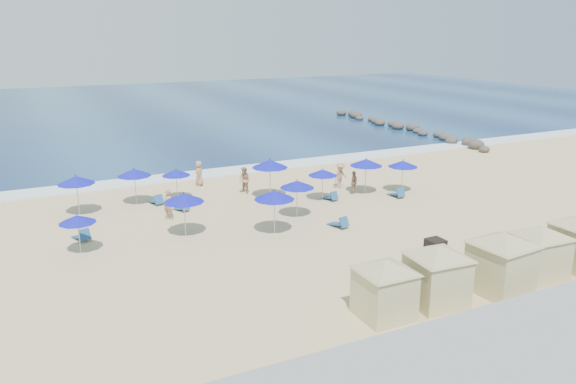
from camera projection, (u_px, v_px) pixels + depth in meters
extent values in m
plane|color=tan|center=(330.00, 231.00, 31.33)|extent=(160.00, 160.00, 0.00)
cube|color=navy|center=(132.00, 110.00, 78.73)|extent=(160.00, 80.00, 0.06)
cube|color=white|center=(232.00, 171.00, 44.68)|extent=(160.00, 2.50, 0.08)
cube|color=gray|center=(515.00, 330.00, 19.97)|extent=(160.00, 2.20, 1.10)
ellipsoid|color=#322C2A|center=(484.00, 149.00, 51.51)|extent=(1.00, 1.00, 0.65)
ellipsoid|color=#322C2A|center=(476.00, 145.00, 52.97)|extent=(1.48, 1.48, 0.96)
ellipsoid|color=#322C2A|center=(469.00, 142.00, 54.48)|extent=(1.40, 1.40, 0.91)
ellipsoid|color=#322C2A|center=(451.00, 140.00, 55.42)|extent=(1.32, 1.32, 0.86)
ellipsoid|color=#322C2A|center=(445.00, 137.00, 56.92)|extent=(1.24, 1.24, 0.81)
ellipsoid|color=#322C2A|center=(439.00, 135.00, 58.42)|extent=(1.16, 1.16, 0.75)
ellipsoid|color=#322C2A|center=(423.00, 133.00, 59.37)|extent=(1.08, 1.08, 0.70)
ellipsoid|color=#322C2A|center=(417.00, 131.00, 60.87)|extent=(1.00, 1.00, 0.65)
ellipsoid|color=#322C2A|center=(412.00, 127.00, 62.33)|extent=(1.48, 1.48, 0.96)
ellipsoid|color=#322C2A|center=(398.00, 126.00, 63.27)|extent=(1.40, 1.40, 0.91)
ellipsoid|color=#322C2A|center=(393.00, 124.00, 64.78)|extent=(1.32, 1.32, 0.86)
ellipsoid|color=#322C2A|center=(380.00, 123.00, 65.72)|extent=(1.24, 1.24, 0.81)
ellipsoid|color=#322C2A|center=(376.00, 121.00, 67.22)|extent=(1.16, 1.16, 0.75)
ellipsoid|color=#322C2A|center=(372.00, 119.00, 68.72)|extent=(1.08, 1.08, 0.70)
ellipsoid|color=#322C2A|center=(360.00, 118.00, 69.67)|extent=(1.00, 1.00, 0.65)
ellipsoid|color=#322C2A|center=(356.00, 115.00, 71.13)|extent=(1.48, 1.48, 0.96)
ellipsoid|color=#322C2A|center=(353.00, 114.00, 72.63)|extent=(1.40, 1.40, 0.91)
ellipsoid|color=#322C2A|center=(341.00, 113.00, 73.57)|extent=(1.32, 1.32, 0.86)
cube|color=black|center=(435.00, 247.00, 27.94)|extent=(0.84, 0.84, 0.82)
cube|color=#C2B785|center=(384.00, 294.00, 21.77)|extent=(1.95, 1.95, 1.93)
cube|color=tan|center=(385.00, 271.00, 21.50)|extent=(2.05, 2.05, 0.08)
pyramid|color=tan|center=(386.00, 260.00, 21.37)|extent=(4.22, 4.22, 0.48)
cube|color=#C2B785|center=(436.00, 280.00, 22.79)|extent=(2.19, 2.19, 2.05)
cube|color=tan|center=(438.00, 257.00, 22.51)|extent=(2.30, 2.30, 0.08)
pyramid|color=tan|center=(439.00, 245.00, 22.37)|extent=(4.49, 4.49, 0.51)
cube|color=#C2B785|center=(500.00, 268.00, 23.86)|extent=(2.34, 2.34, 2.15)
cube|color=tan|center=(503.00, 245.00, 23.56)|extent=(2.45, 2.45, 0.09)
pyramid|color=tan|center=(504.00, 233.00, 23.41)|extent=(4.69, 4.69, 0.54)
cube|color=#C2B785|center=(539.00, 257.00, 25.25)|extent=(2.11, 2.11, 1.98)
cube|color=tan|center=(541.00, 236.00, 24.98)|extent=(2.21, 2.21, 0.08)
pyramid|color=tan|center=(543.00, 226.00, 24.84)|extent=(4.33, 4.33, 0.49)
cylinder|color=#A5A8AD|center=(78.00, 199.00, 33.85)|extent=(0.05, 0.05, 2.01)
cone|color=#0F13AC|center=(76.00, 180.00, 33.51)|extent=(2.23, 2.23, 0.48)
sphere|color=#0F13AC|center=(75.00, 175.00, 33.43)|extent=(0.08, 0.08, 0.08)
cylinder|color=#A5A8AD|center=(79.00, 238.00, 28.02)|extent=(0.04, 0.04, 1.67)
cone|color=#0F13AC|center=(77.00, 219.00, 27.75)|extent=(1.84, 1.84, 0.40)
sphere|color=#0F13AC|center=(77.00, 214.00, 27.68)|extent=(0.07, 0.07, 0.07)
cylinder|color=#A5A8AD|center=(136.00, 190.00, 35.90)|extent=(0.05, 0.05, 1.94)
cone|color=#0F13AC|center=(134.00, 172.00, 35.58)|extent=(2.15, 2.15, 0.46)
sphere|color=#0F13AC|center=(134.00, 168.00, 35.51)|extent=(0.08, 0.08, 0.08)
cylinder|color=#A5A8AD|center=(185.00, 219.00, 30.33)|extent=(0.05, 0.05, 2.00)
cone|color=#0F13AC|center=(184.00, 198.00, 30.00)|extent=(2.21, 2.21, 0.47)
sphere|color=#0F13AC|center=(183.00, 193.00, 29.92)|extent=(0.08, 0.08, 0.08)
cylinder|color=#A5A8AD|center=(177.00, 187.00, 36.92)|extent=(0.04, 0.04, 1.71)
cone|color=#0F13AC|center=(176.00, 172.00, 36.64)|extent=(1.89, 1.89, 0.40)
sphere|color=#0F13AC|center=(176.00, 169.00, 36.57)|extent=(0.07, 0.07, 0.07)
cylinder|color=#A5A8AD|center=(297.00, 202.00, 33.45)|extent=(0.05, 0.05, 1.88)
cone|color=#0F13AC|center=(297.00, 184.00, 33.14)|extent=(2.08, 2.08, 0.45)
sphere|color=#0F13AC|center=(297.00, 180.00, 33.06)|extent=(0.08, 0.08, 0.08)
cylinder|color=#A5A8AD|center=(274.00, 216.00, 30.70)|extent=(0.05, 0.05, 2.04)
cone|color=#0F13AC|center=(274.00, 195.00, 30.36)|extent=(2.25, 2.25, 0.48)
sphere|color=#0F13AC|center=(274.00, 190.00, 30.28)|extent=(0.09, 0.09, 0.09)
cylinder|color=#A5A8AD|center=(270.00, 183.00, 37.14)|extent=(0.06, 0.06, 2.18)
cone|color=#0F13AC|center=(270.00, 164.00, 36.78)|extent=(2.41, 2.41, 0.52)
sphere|color=#0F13AC|center=(270.00, 159.00, 36.69)|extent=(0.09, 0.09, 0.09)
cylinder|color=#A5A8AD|center=(322.00, 188.00, 36.77)|extent=(0.05, 0.05, 1.74)
cone|color=#0F13AC|center=(323.00, 172.00, 36.48)|extent=(1.93, 1.93, 0.41)
sphere|color=#0F13AC|center=(323.00, 169.00, 36.41)|extent=(0.07, 0.07, 0.07)
cylinder|color=#A5A8AD|center=(366.00, 179.00, 38.26)|extent=(0.05, 0.05, 2.02)
cone|color=#0F13AC|center=(366.00, 162.00, 37.93)|extent=(2.24, 2.24, 0.48)
sphere|color=#0F13AC|center=(366.00, 158.00, 37.84)|extent=(0.09, 0.09, 0.09)
cylinder|color=#A5A8AD|center=(402.00, 179.00, 38.65)|extent=(0.05, 0.05, 1.85)
cone|color=#0F13AC|center=(403.00, 164.00, 38.34)|extent=(2.05, 2.05, 0.44)
sphere|color=#0F13AC|center=(403.00, 160.00, 38.27)|extent=(0.08, 0.08, 0.08)
cube|color=navy|center=(81.00, 236.00, 30.08)|extent=(0.92, 1.36, 0.34)
cube|color=navy|center=(85.00, 235.00, 29.64)|extent=(0.66, 0.50, 0.60)
cube|color=navy|center=(155.00, 201.00, 36.28)|extent=(0.84, 1.32, 0.34)
cube|color=navy|center=(159.00, 199.00, 35.83)|extent=(0.64, 0.46, 0.59)
cube|color=navy|center=(181.00, 208.00, 34.90)|extent=(0.86, 1.18, 0.29)
cube|color=navy|center=(185.00, 206.00, 34.56)|extent=(0.57, 0.46, 0.52)
cube|color=navy|center=(338.00, 224.00, 32.05)|extent=(0.84, 1.33, 0.34)
cube|color=navy|center=(344.00, 222.00, 31.59)|extent=(0.64, 0.46, 0.60)
cube|color=navy|center=(329.00, 197.00, 37.14)|extent=(0.74, 1.23, 0.32)
cube|color=navy|center=(334.00, 196.00, 36.70)|extent=(0.59, 0.41, 0.56)
cube|color=navy|center=(396.00, 194.00, 37.84)|extent=(0.60, 1.25, 0.34)
cube|color=navy|center=(401.00, 192.00, 37.33)|extent=(0.59, 0.35, 0.60)
imported|color=#A97A5E|center=(168.00, 205.00, 33.05)|extent=(0.74, 0.79, 1.81)
imported|color=#A97A5E|center=(245.00, 180.00, 38.40)|extent=(1.01, 1.10, 1.83)
imported|color=#A97A5E|center=(354.00, 182.00, 38.32)|extent=(0.99, 0.86, 1.60)
imported|color=#A97A5E|center=(340.00, 175.00, 39.67)|extent=(1.34, 1.04, 1.84)
imported|color=#A97A5E|center=(199.00, 173.00, 40.33)|extent=(0.81, 1.02, 1.82)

